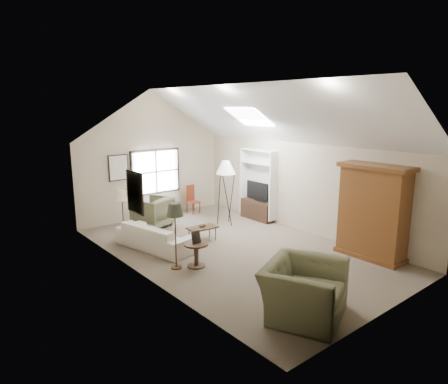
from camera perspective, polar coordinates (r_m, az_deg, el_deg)
room_shell at (r=9.41m, az=1.57°, el=10.41°), size 5.01×8.01×4.00m
window at (r=12.89m, az=-9.72°, el=2.88°), size 1.72×0.08×1.42m
skylight at (r=10.95m, az=3.68°, el=10.71°), size 0.80×1.20×0.52m
wall_art at (r=10.18m, az=-13.82°, el=1.81°), size 1.97×3.71×0.88m
armoire at (r=9.87m, az=20.54°, el=-2.67°), size 0.60×1.50×2.20m
tv_alcove at (r=12.40m, az=4.88°, el=1.23°), size 0.32×1.30×2.10m
media_console at (r=12.57m, az=4.74°, el=-2.58°), size 0.34×1.18×0.60m
tv_panel at (r=12.43m, az=4.79°, el=0.18°), size 0.05×0.90×0.55m
sofa at (r=10.18m, az=-9.70°, el=-6.21°), size 1.29×2.30×0.63m
armchair_near at (r=7.06m, az=11.32°, el=-13.59°), size 1.80×1.71×0.92m
armchair_far at (r=11.91m, az=-10.19°, el=-2.85°), size 1.23×1.25×0.89m
coffee_table at (r=10.57m, az=-3.09°, el=-6.02°), size 0.80×0.47×0.40m
bowl at (r=10.50m, az=-3.10°, el=-4.87°), size 0.20×0.20×0.05m
side_table at (r=8.97m, az=-3.98°, el=-8.95°), size 0.65×0.65×0.54m
side_chair at (r=13.28m, az=-4.42°, el=-1.05°), size 0.40×0.40×0.93m
tripod_lamp at (r=11.85m, az=0.27°, el=-0.05°), size 0.73×0.73×1.97m
dark_lamp at (r=8.75m, az=-6.94°, el=-6.18°), size 0.43×0.43×1.51m
tan_lamp at (r=10.98m, az=-14.24°, el=-3.09°), size 0.32×0.32×1.36m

